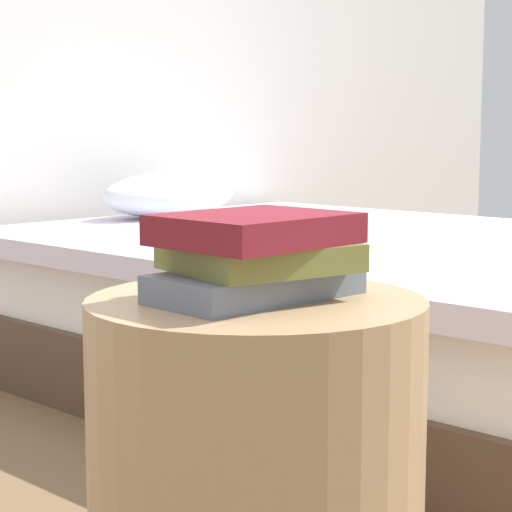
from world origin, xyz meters
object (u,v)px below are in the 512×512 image
side_table (256,483)px  book_olive (260,256)px  book_slate (257,284)px  bed (347,309)px  book_maroon (255,229)px

side_table → book_olive: bearing=-7.3°
side_table → book_slate: bearing=24.0°
book_slate → book_olive: book_olive is taller
bed → side_table: (-1.22, -0.90, 0.03)m
side_table → book_olive: book_olive is taller
book_maroon → book_olive: bearing=19.0°
bed → book_slate: (-1.22, -0.90, 0.32)m
bed → book_olive: bearing=-146.9°
book_slate → bed: bearing=36.1°
book_slate → book_olive: size_ratio=1.30×
book_slate → side_table: bearing=-156.2°
book_slate → book_maroon: size_ratio=1.21×
bed → book_maroon: size_ratio=8.56×
book_olive → book_maroon: (-0.02, -0.01, 0.04)m
side_table → book_slate: book_slate is taller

